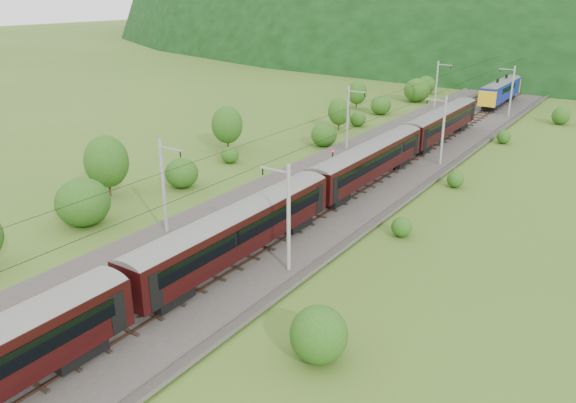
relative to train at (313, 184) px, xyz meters
The scene contains 14 objects.
ground 10.50m from the train, 103.99° to the right, with size 600.00×600.00×0.00m, color #3B5B1C.
railbed 4.07m from the train, behind, with size 14.00×220.00×0.30m, color #38332D.
track_left 5.70m from the train, behind, with size 2.40×220.00×0.27m.
track_right 3.07m from the train, 90.00° to the left, with size 2.40×220.00×0.27m.
catenary_left 23.96m from the train, 110.86° to the left, with size 2.54×192.28×8.00m.
catenary_right 22.70m from the train, 80.55° to the left, with size 2.54×192.28×8.00m.
overhead_wires 4.41m from the train, behind, with size 4.83×198.00×0.03m.
mountain_ridge 315.13m from the train, 112.86° to the left, with size 336.00×280.00×132.00m, color black.
train is the anchor object (origin of this frame).
hazard_post_near 39.70m from the train, 94.20° to the left, with size 0.14×0.14×1.35m, color red.
hazard_post_far 43.74m from the train, 92.53° to the left, with size 0.16×0.16×1.51m, color red.
signal 14.43m from the train, 112.64° to the left, with size 0.26×0.26×2.35m.
vegetation_left 21.70m from the train, 138.74° to the left, with size 13.12×143.71×6.22m.
vegetation_right 10.62m from the train, 10.76° to the left, with size 6.57×105.39×2.94m.
Camera 1 is at (26.57, -30.46, 19.42)m, focal length 35.00 mm.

